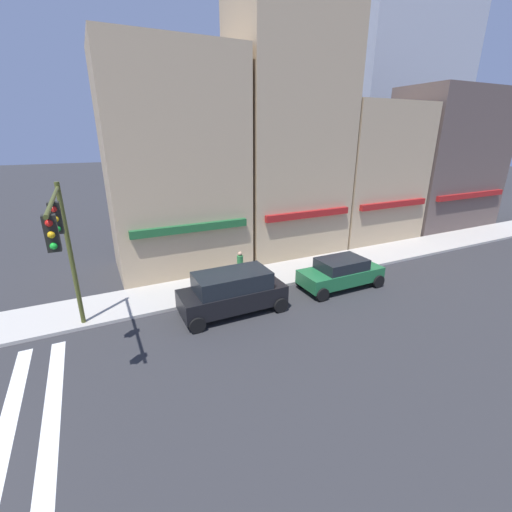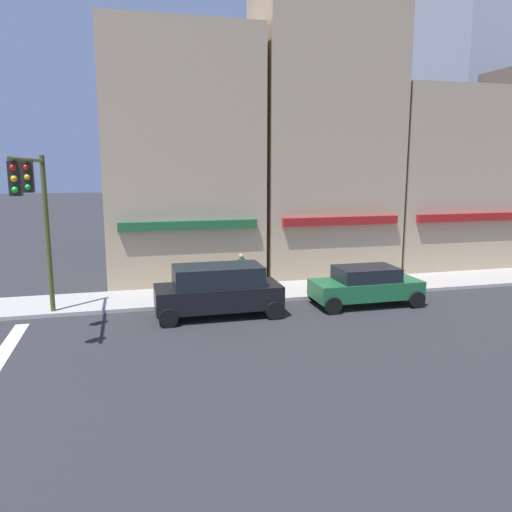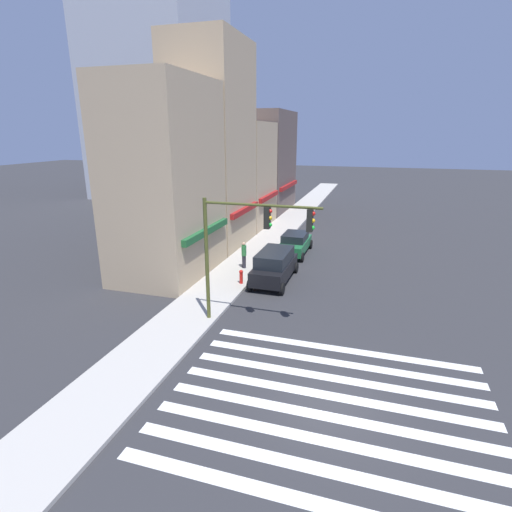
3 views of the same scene
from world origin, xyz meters
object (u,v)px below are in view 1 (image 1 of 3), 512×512
at_px(suv_black, 232,291).
at_px(pedestrian_green_top, 240,267).
at_px(traffic_signal, 63,238).
at_px(sedan_green, 341,272).
at_px(fire_hydrant, 194,291).

relative_size(suv_black, pedestrian_green_top, 2.66).
height_order(traffic_signal, suv_black, traffic_signal).
bearing_deg(suv_black, traffic_signal, -177.22).
bearing_deg(suv_black, sedan_green, 0.07).
bearing_deg(fire_hydrant, sedan_green, -12.95).
height_order(pedestrian_green_top, fire_hydrant, pedestrian_green_top).
bearing_deg(fire_hydrant, pedestrian_green_top, 15.33).
xyz_separation_m(sedan_green, fire_hydrant, (-7.39, 1.70, -0.23)).
relative_size(sedan_green, pedestrian_green_top, 2.49).
relative_size(traffic_signal, fire_hydrant, 7.12).
relative_size(sedan_green, fire_hydrant, 5.23).
xyz_separation_m(traffic_signal, pedestrian_green_top, (7.55, 2.74, -3.31)).
bearing_deg(suv_black, pedestrian_green_top, 59.57).
relative_size(suv_black, sedan_green, 1.07).
xyz_separation_m(traffic_signal, suv_black, (6.10, 0.29, -3.35)).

